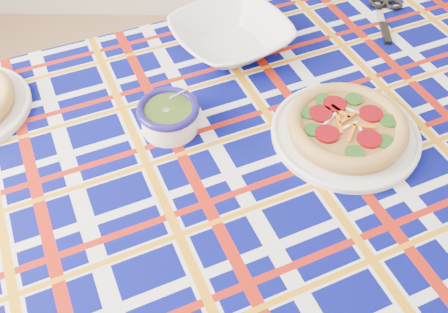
# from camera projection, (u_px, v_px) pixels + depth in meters

# --- Properties ---
(dining_table) EXTENTS (2.03, 1.71, 0.81)m
(dining_table) POSITION_uv_depth(u_px,v_px,m) (252.00, 172.00, 1.17)
(dining_table) COLOR brown
(dining_table) RESTS_ON floor
(tablecloth) EXTENTS (2.08, 1.76, 0.12)m
(tablecloth) POSITION_uv_depth(u_px,v_px,m) (253.00, 165.00, 1.15)
(tablecloth) COLOR #050860
(tablecloth) RESTS_ON dining_table
(main_focaccia_plate) EXTENTS (0.45, 0.45, 0.07)m
(main_focaccia_plate) POSITION_uv_depth(u_px,v_px,m) (347.00, 126.00, 1.11)
(main_focaccia_plate) COLOR #9F6F38
(main_focaccia_plate) RESTS_ON tablecloth
(pesto_bowl) EXTENTS (0.18, 0.18, 0.08)m
(pesto_bowl) POSITION_uv_depth(u_px,v_px,m) (169.00, 115.00, 1.12)
(pesto_bowl) COLOR #233B10
(pesto_bowl) RESTS_ON tablecloth
(serving_bowl) EXTENTS (0.42, 0.42, 0.07)m
(serving_bowl) POSITION_uv_depth(u_px,v_px,m) (231.00, 36.00, 1.33)
(serving_bowl) COLOR white
(serving_bowl) RESTS_ON tablecloth
(table_knife) EXTENTS (0.03, 0.25, 0.01)m
(table_knife) POSITION_uv_depth(u_px,v_px,m) (380.00, 11.00, 1.46)
(table_knife) COLOR silver
(table_knife) RESTS_ON tablecloth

